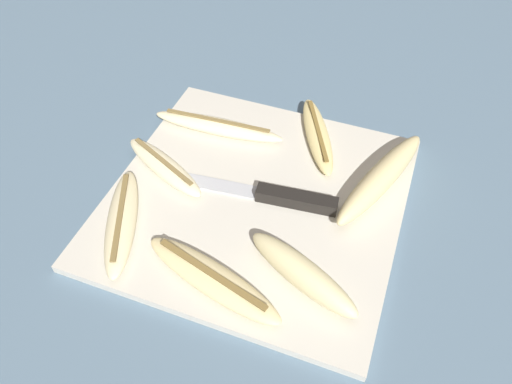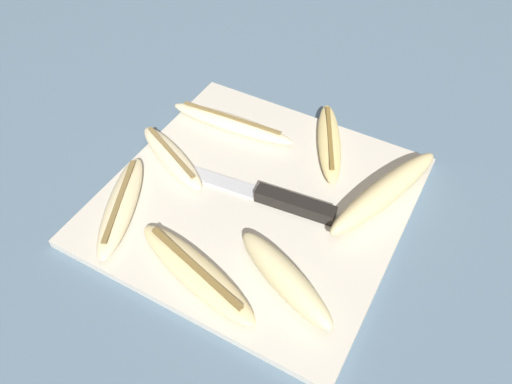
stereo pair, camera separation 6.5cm
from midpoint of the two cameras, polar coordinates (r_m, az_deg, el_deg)
ground_plane at (r=0.67m, az=2.79°, el=-1.41°), size 4.00×4.00×0.00m
cutting_board at (r=0.66m, az=2.81°, el=-1.08°), size 0.37×0.38×0.01m
knife at (r=0.65m, az=5.88°, el=-1.12°), size 0.04×0.22×0.02m
banana_pale_long at (r=0.75m, az=-0.29°, el=7.74°), size 0.04×0.20×0.02m
banana_soft_right at (r=0.57m, az=6.68°, el=-9.96°), size 0.10×0.16×0.03m
banana_cream_curved at (r=0.65m, az=-12.44°, el=-1.66°), size 0.17×0.10×0.02m
banana_bright_far at (r=0.70m, az=-7.05°, el=3.79°), size 0.09×0.15×0.02m
banana_mellow_near at (r=0.67m, az=17.25°, el=-0.11°), size 0.21×0.10×0.04m
banana_ripe_center at (r=0.58m, az=-3.98°, el=-9.17°), size 0.09×0.19×0.02m
banana_golden_short at (r=0.73m, az=10.91°, el=5.55°), size 0.16×0.10×0.02m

